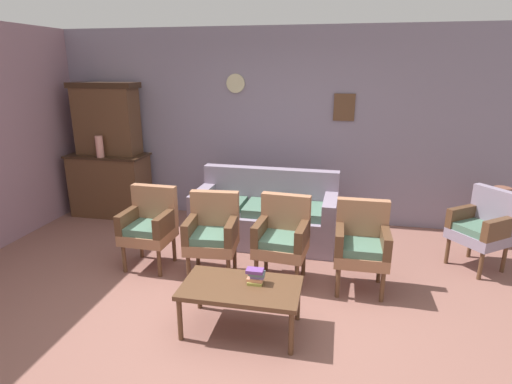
% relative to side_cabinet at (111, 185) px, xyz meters
% --- Properties ---
extents(ground_plane, '(7.68, 7.68, 0.00)m').
position_rel_side_cabinet_xyz_m(ground_plane, '(2.49, -2.25, -0.47)').
color(ground_plane, '#84564C').
extents(wall_back_with_decor, '(6.40, 0.09, 2.70)m').
position_rel_side_cabinet_xyz_m(wall_back_with_decor, '(2.49, 0.38, 0.89)').
color(wall_back_with_decor, gray).
rests_on(wall_back_with_decor, ground).
extents(side_cabinet, '(1.16, 0.55, 0.93)m').
position_rel_side_cabinet_xyz_m(side_cabinet, '(0.00, 0.00, 0.00)').
color(side_cabinet, brown).
rests_on(side_cabinet, ground).
extents(cabinet_upper_hutch, '(0.99, 0.38, 1.03)m').
position_rel_side_cabinet_xyz_m(cabinet_upper_hutch, '(0.00, 0.08, 0.98)').
color(cabinet_upper_hutch, brown).
rests_on(cabinet_upper_hutch, side_cabinet).
extents(vase_on_cabinet, '(0.11, 0.11, 0.31)m').
position_rel_side_cabinet_xyz_m(vase_on_cabinet, '(0.01, -0.19, 0.62)').
color(vase_on_cabinet, tan).
rests_on(vase_on_cabinet, side_cabinet).
extents(floral_couch, '(1.81, 0.84, 0.90)m').
position_rel_side_cabinet_xyz_m(floral_couch, '(2.48, -0.51, -0.14)').
color(floral_couch, gray).
rests_on(floral_couch, ground).
extents(armchair_row_middle, '(0.54, 0.51, 0.90)m').
position_rel_side_cabinet_xyz_m(armchair_row_middle, '(1.33, -1.46, 0.03)').
color(armchair_row_middle, '#9E6B4C').
rests_on(armchair_row_middle, ground).
extents(armchair_by_doorway, '(0.56, 0.53, 0.90)m').
position_rel_side_cabinet_xyz_m(armchair_by_doorway, '(2.09, -1.53, 0.03)').
color(armchair_by_doorway, '#9E6B4C').
rests_on(armchair_by_doorway, ground).
extents(armchair_near_cabinet, '(0.56, 0.53, 0.90)m').
position_rel_side_cabinet_xyz_m(armchair_near_cabinet, '(2.83, -1.49, 0.03)').
color(armchair_near_cabinet, '#9E6B4C').
rests_on(armchair_near_cabinet, ground).
extents(armchair_near_couch_end, '(0.52, 0.49, 0.90)m').
position_rel_side_cabinet_xyz_m(armchair_near_couch_end, '(3.63, -1.50, 0.03)').
color(armchair_near_couch_end, '#9E6B4C').
rests_on(armchair_near_couch_end, ground).
extents(wingback_chair_by_fireplace, '(0.71, 0.71, 0.90)m').
position_rel_side_cabinet_xyz_m(wingback_chair_by_fireplace, '(4.96, -0.77, 0.03)').
color(wingback_chair_by_fireplace, gray).
rests_on(wingback_chair_by_fireplace, ground).
extents(coffee_table, '(1.00, 0.56, 0.42)m').
position_rel_side_cabinet_xyz_m(coffee_table, '(2.62, -2.44, -0.09)').
color(coffee_table, brown).
rests_on(coffee_table, ground).
extents(book_stack_on_table, '(0.15, 0.11, 0.13)m').
position_rel_side_cabinet_xyz_m(book_stack_on_table, '(2.73, -2.37, 0.02)').
color(book_stack_on_table, '#9F9D45').
rests_on(book_stack_on_table, coffee_table).
extents(floor_vase_by_wall, '(0.19, 0.19, 0.77)m').
position_rel_side_cabinet_xyz_m(floor_vase_by_wall, '(5.34, -0.10, -0.08)').
color(floor_vase_by_wall, brown).
rests_on(floor_vase_by_wall, ground).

